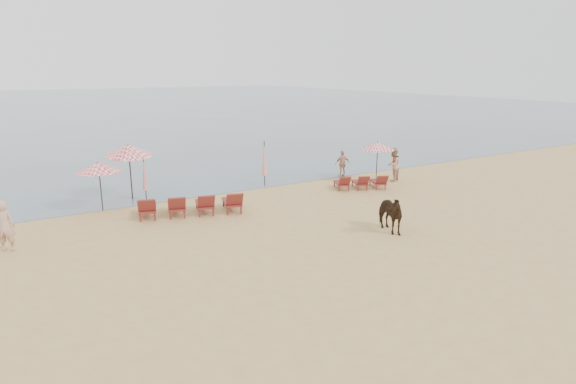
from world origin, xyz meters
The scene contains 13 objects.
ground centered at (0.00, 0.00, 0.00)m, with size 120.00×120.00×0.00m, color tan.
sea centered at (0.00, 80.00, 0.00)m, with size 160.00×140.00×0.06m, color #51606B.
lounger_cluster_left centered at (-3.15, 7.49, 0.45)m, with size 4.45×2.84×0.65m.
lounger_cluster_right centered at (5.63, 7.25, 0.37)m, with size 2.81×2.30×0.54m.
umbrella_open_left_a centered at (-6.15, 10.02, 1.89)m, with size 1.85×1.85×2.11m.
umbrella_open_left_b centered at (-4.60, 11.29, 2.31)m, with size 2.09×2.13×2.66m.
umbrella_open_right centered at (7.33, 8.02, 1.95)m, with size 1.78×1.78×2.17m.
umbrella_closed_left centered at (-4.12, 10.67, 1.27)m, with size 0.25×0.25×2.07m.
umbrella_closed_right centered at (1.87, 10.37, 1.44)m, with size 0.28×0.28×2.34m.
cow centered at (2.29, 1.72, 0.72)m, with size 0.78×1.71×1.44m, color black.
beachgoer_left centered at (-9.76, 6.79, 0.87)m, with size 0.63×0.41×1.73m, color tan.
beachgoer_right_a centered at (8.30, 7.81, 0.90)m, with size 0.88×0.68×1.81m, color tan.
beachgoer_right_b centered at (6.65, 10.07, 0.74)m, with size 0.87×0.36×1.48m, color tan.
Camera 1 is at (-9.64, -10.79, 5.83)m, focal length 30.00 mm.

